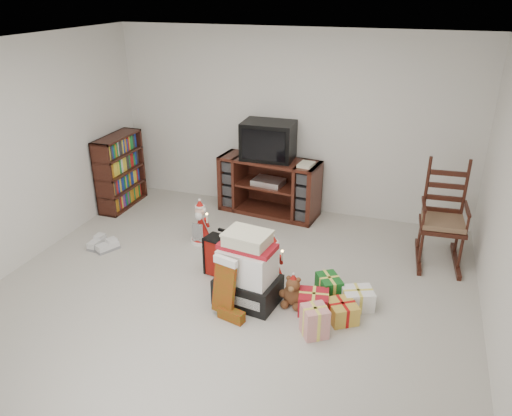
% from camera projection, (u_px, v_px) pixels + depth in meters
% --- Properties ---
extents(room, '(5.01, 5.01, 2.51)m').
position_uv_depth(room, '(222.00, 188.00, 4.65)').
color(room, beige).
rests_on(room, ground).
extents(tv_stand, '(1.44, 0.66, 0.80)m').
position_uv_depth(tv_stand, '(269.00, 186.00, 6.98)').
color(tv_stand, '#4C1E15').
rests_on(tv_stand, floor).
extents(bookshelf, '(0.29, 0.86, 1.06)m').
position_uv_depth(bookshelf, '(120.00, 173.00, 7.16)').
color(bookshelf, '#39190F').
rests_on(bookshelf, floor).
extents(rocking_chair, '(0.56, 0.86, 1.25)m').
position_uv_depth(rocking_chair, '(442.00, 226.00, 5.78)').
color(rocking_chair, '#39190F').
rests_on(rocking_chair, floor).
extents(gift_pile, '(0.67, 0.53, 0.77)m').
position_uv_depth(gift_pile, '(248.00, 273.00, 5.01)').
color(gift_pile, black).
rests_on(gift_pile, floor).
extents(red_suitcase, '(0.38, 0.26, 0.53)m').
position_uv_depth(red_suitcase, '(222.00, 257.00, 5.51)').
color(red_suitcase, maroon).
rests_on(red_suitcase, floor).
extents(stocking, '(0.32, 0.20, 0.64)m').
position_uv_depth(stocking, '(224.00, 287.00, 4.81)').
color(stocking, '#0B650E').
rests_on(stocking, floor).
extents(teddy_bear, '(0.22, 0.19, 0.32)m').
position_uv_depth(teddy_bear, '(293.00, 292.00, 5.04)').
color(teddy_bear, brown).
rests_on(teddy_bear, floor).
extents(santa_figurine, '(0.26, 0.25, 0.54)m').
position_uv_depth(santa_figurine, '(273.00, 262.00, 5.45)').
color(santa_figurine, '#A41611').
rests_on(santa_figurine, floor).
extents(mrs_claus_figurine, '(0.28, 0.27, 0.57)m').
position_uv_depth(mrs_claus_figurine, '(201.00, 226.00, 6.25)').
color(mrs_claus_figurine, '#A41611').
rests_on(mrs_claus_figurine, floor).
extents(sneaker_pair, '(0.36, 0.30, 0.10)m').
position_uv_depth(sneaker_pair, '(102.00, 245.00, 6.14)').
color(sneaker_pair, silver).
rests_on(sneaker_pair, floor).
extents(gift_cluster, '(0.77, 0.87, 0.26)m').
position_uv_depth(gift_cluster, '(328.00, 301.00, 4.92)').
color(gift_cluster, maroon).
rests_on(gift_cluster, floor).
extents(crt_television, '(0.71, 0.53, 0.51)m').
position_uv_depth(crt_television, '(268.00, 140.00, 6.75)').
color(crt_television, black).
rests_on(crt_television, tv_stand).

